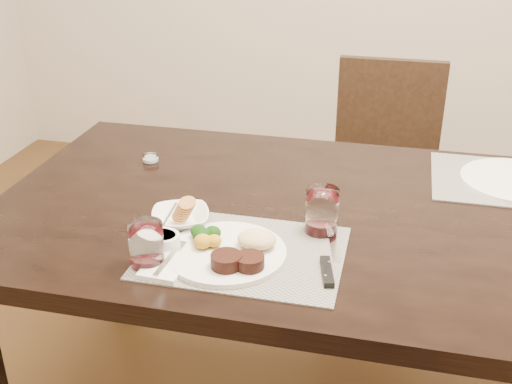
% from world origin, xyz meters
% --- Properties ---
extents(dining_table, '(2.00, 1.00, 0.75)m').
position_xyz_m(dining_table, '(0.00, 0.00, 0.67)').
color(dining_table, black).
rests_on(dining_table, ground).
extents(chair_far, '(0.42, 0.42, 0.90)m').
position_xyz_m(chair_far, '(0.00, 0.93, 0.50)').
color(chair_far, black).
rests_on(chair_far, ground).
extents(placemat_near, '(0.46, 0.34, 0.00)m').
position_xyz_m(placemat_near, '(-0.28, -0.25, 0.75)').
color(placemat_near, gray).
rests_on(placemat_near, dining_table).
extents(dinner_plate, '(0.28, 0.28, 0.05)m').
position_xyz_m(dinner_plate, '(-0.30, -0.28, 0.77)').
color(dinner_plate, silver).
rests_on(dinner_plate, placemat_near).
extents(napkin_fork, '(0.10, 0.16, 0.02)m').
position_xyz_m(napkin_fork, '(-0.42, -0.34, 0.76)').
color(napkin_fork, white).
rests_on(napkin_fork, placemat_near).
extents(steak_knife, '(0.05, 0.26, 0.01)m').
position_xyz_m(steak_knife, '(-0.08, -0.27, 0.76)').
color(steak_knife, white).
rests_on(steak_knife, placemat_near).
extents(cracker_bowl, '(0.18, 0.18, 0.06)m').
position_xyz_m(cracker_bowl, '(-0.46, -0.16, 0.77)').
color(cracker_bowl, silver).
rests_on(cracker_bowl, placemat_near).
extents(sauce_ramekin, '(0.10, 0.14, 0.08)m').
position_xyz_m(sauce_ramekin, '(-0.47, -0.28, 0.77)').
color(sauce_ramekin, silver).
rests_on(sauce_ramekin, placemat_near).
extents(wine_glass_near, '(0.08, 0.08, 0.11)m').
position_xyz_m(wine_glass_near, '(-0.12, -0.11, 0.80)').
color(wine_glass_near, silver).
rests_on(wine_glass_near, placemat_near).
extents(wine_glass_side, '(0.08, 0.08, 0.11)m').
position_xyz_m(wine_glass_side, '(-0.47, -0.35, 0.80)').
color(wine_glass_side, silver).
rests_on(wine_glass_side, dining_table).
extents(salt_cellar, '(0.05, 0.05, 0.02)m').
position_xyz_m(salt_cellar, '(-0.68, 0.20, 0.76)').
color(salt_cellar, silver).
rests_on(salt_cellar, dining_table).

